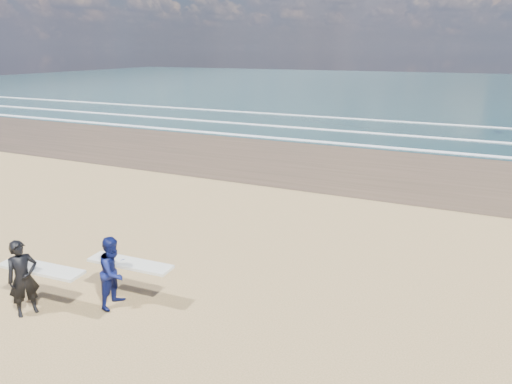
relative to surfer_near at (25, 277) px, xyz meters
The scene contains 2 objects.
surfer_near is the anchor object (origin of this frame).
surfer_far 2.01m from the surfer_near, 35.64° to the left, with size 2.22×1.10×1.78m.
Camera 1 is at (7.40, -6.18, 6.01)m, focal length 32.00 mm.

